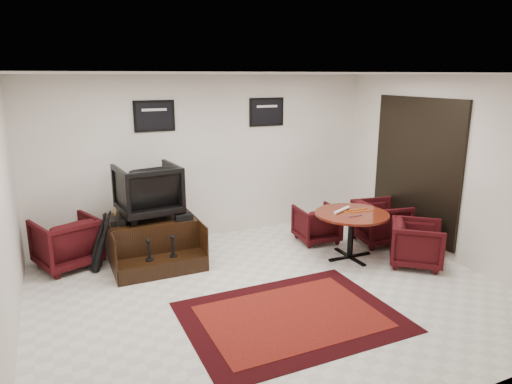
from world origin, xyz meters
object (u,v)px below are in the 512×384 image
at_px(shine_podium, 153,241).
at_px(meeting_table, 352,218).
at_px(armchair_side, 66,240).
at_px(shine_chair, 148,188).
at_px(table_chair_window, 381,220).
at_px(table_chair_back, 317,222).
at_px(table_chair_corner, 417,242).

bearing_deg(shine_podium, meeting_table, -23.00).
bearing_deg(armchair_side, shine_podium, 146.28).
bearing_deg(shine_chair, shine_podium, 84.52).
bearing_deg(shine_chair, armchair_side, -12.28).
bearing_deg(table_chair_window, shine_chair, 84.51).
relative_size(shine_chair, armchair_side, 1.09).
bearing_deg(table_chair_back, shine_chair, -4.65).
distance_m(shine_chair, armchair_side, 1.41).
bearing_deg(armchair_side, meeting_table, 139.26).
bearing_deg(shine_podium, shine_chair, 90.00).
xyz_separation_m(shine_chair, table_chair_back, (2.74, -0.48, -0.78)).
distance_m(armchair_side, meeting_table, 4.31).
distance_m(shine_chair, table_chair_corner, 4.14).
distance_m(shine_podium, shine_chair, 0.82).
relative_size(shine_chair, table_chair_back, 1.32).
xyz_separation_m(shine_chair, table_chair_corner, (3.56, -1.98, -0.75)).
bearing_deg(table_chair_back, armchair_side, -3.71).
distance_m(shine_chair, table_chair_back, 2.89).
bearing_deg(table_chair_window, armchair_side, 86.50).
xyz_separation_m(shine_podium, table_chair_back, (2.74, -0.34, 0.04)).
xyz_separation_m(shine_podium, armchair_side, (-1.21, 0.28, 0.11)).
bearing_deg(meeting_table, armchair_side, 159.85).
height_order(armchair_side, meeting_table, armchair_side).
bearing_deg(meeting_table, shine_podium, 157.00).
relative_size(shine_chair, table_chair_corner, 1.22).
bearing_deg(shine_podium, table_chair_back, -7.03).
xyz_separation_m(shine_chair, table_chair_window, (3.70, -0.99, -0.72)).
bearing_deg(shine_podium, table_chair_corner, -27.28).
relative_size(armchair_side, table_chair_back, 1.21).
height_order(shine_podium, table_chair_corner, table_chair_corner).
distance_m(table_chair_back, table_chair_corner, 1.71).
xyz_separation_m(armchair_side, table_chair_corner, (4.78, -2.12, -0.04)).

